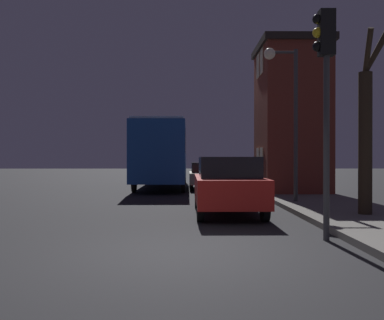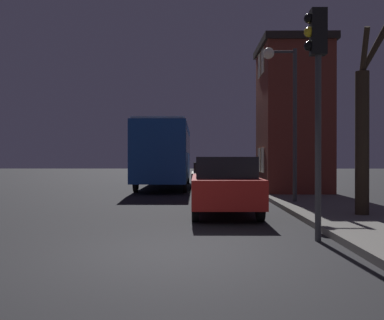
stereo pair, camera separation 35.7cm
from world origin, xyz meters
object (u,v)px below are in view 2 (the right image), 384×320
bare_tree (364,130)px  bus (165,150)px  car_near_lane (224,184)px  streetlamp (285,97)px  car_mid_lane (209,175)px  traffic_light (317,75)px

bare_tree → bus: (-6.10, 12.36, -0.29)m
bus → car_near_lane: bus is taller
streetlamp → car_mid_lane: streetlamp is taller
car_mid_lane → streetlamp: bearing=-73.0°
bare_tree → bus: 13.79m
traffic_light → car_near_lane: bearing=111.7°
traffic_light → bus: 15.78m
car_mid_lane → car_near_lane: bearing=-89.0°
traffic_light → bus: (-4.09, 15.20, -1.17)m
bare_tree → car_mid_lane: (-3.74, 11.19, -1.62)m
streetlamp → bare_tree: 3.90m
car_near_lane → bus: bearing=102.6°
traffic_light → car_near_lane: traffic_light is taller
streetlamp → bus: bearing=117.9°
streetlamp → car_near_lane: 4.30m
car_near_lane → car_mid_lane: 10.12m
bus → streetlamp: bearing=-62.1°
streetlamp → bare_tree: size_ratio=0.98×
streetlamp → car_mid_lane: 8.68m
bus → car_mid_lane: (2.36, -1.17, -1.33)m
car_near_lane → car_mid_lane: car_near_lane is taller
streetlamp → car_mid_lane: bearing=107.0°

